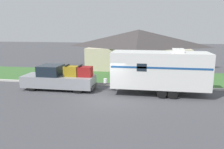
{
  "coord_description": "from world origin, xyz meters",
  "views": [
    {
      "loc": [
        2.84,
        -14.59,
        4.96
      ],
      "look_at": [
        0.1,
        1.91,
        1.4
      ],
      "focal_mm": 35.0,
      "sensor_mm": 36.0,
      "label": 1
    }
  ],
  "objects": [
    {
      "name": "ground_plane",
      "position": [
        0.0,
        0.0,
        0.0
      ],
      "size": [
        120.0,
        120.0,
        0.0
      ],
      "primitive_type": "plane",
      "color": "#47474C"
    },
    {
      "name": "lawn_strip",
      "position": [
        0.0,
        7.4,
        0.01
      ],
      "size": [
        80.0,
        7.0,
        0.03
      ],
      "color": "#3D6B33",
      "rests_on": "ground_plane"
    },
    {
      "name": "travel_trailer",
      "position": [
        3.71,
        1.91,
        1.9
      ],
      "size": [
        8.43,
        2.44,
        3.51
      ],
      "color": "black",
      "rests_on": "ground_plane"
    },
    {
      "name": "mailbox",
      "position": [
        -3.08,
        4.55,
        1.01
      ],
      "size": [
        0.48,
        0.2,
        1.31
      ],
      "color": "brown",
      "rests_on": "ground_plane"
    },
    {
      "name": "house_across_street",
      "position": [
        1.59,
        13.42,
        2.49
      ],
      "size": [
        13.05,
        8.02,
        4.79
      ],
      "color": "beige",
      "rests_on": "ground_plane"
    },
    {
      "name": "curb_strip",
      "position": [
        0.0,
        3.75,
        0.07
      ],
      "size": [
        80.0,
        0.3,
        0.14
      ],
      "color": "beige",
      "rests_on": "ground_plane"
    },
    {
      "name": "pickup_truck",
      "position": [
        -4.28,
        1.91,
        0.92
      ],
      "size": [
        5.99,
        2.01,
        2.08
      ],
      "color": "black",
      "rests_on": "ground_plane"
    }
  ]
}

